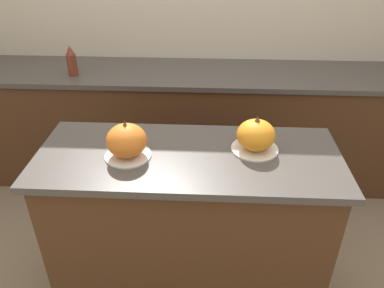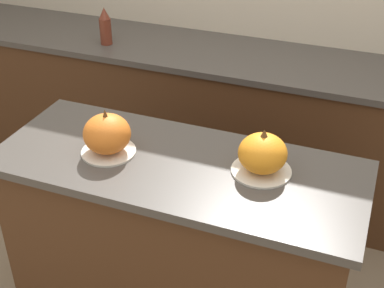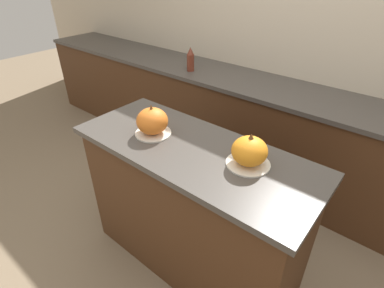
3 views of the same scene
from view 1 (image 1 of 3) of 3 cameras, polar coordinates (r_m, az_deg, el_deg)
The scene contains 7 objects.
ground_plane at distance 2.35m, azimuth -0.44°, elevation -20.90°, with size 12.00×12.00×0.00m, color #847056.
wall_back at distance 2.99m, azimuth 1.24°, elevation 19.58°, with size 8.00×0.06×2.50m.
kitchen_island at distance 2.00m, azimuth -0.50°, elevation -12.71°, with size 1.41×0.57×0.92m.
back_counter at distance 2.95m, azimuth 0.85°, elevation 2.81°, with size 6.00×0.60×0.90m.
pumpkin_cake_left at distance 1.69m, azimuth -9.93°, elevation 0.38°, with size 0.21×0.21×0.19m.
pumpkin_cake_right at distance 1.74m, azimuth 9.70°, elevation 1.20°, with size 0.22×0.22×0.18m.
bottle_tall at distance 2.79m, azimuth -17.87°, elevation 11.93°, with size 0.07×0.07×0.22m.
Camera 1 is at (0.09, -1.44, 1.85)m, focal length 35.00 mm.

